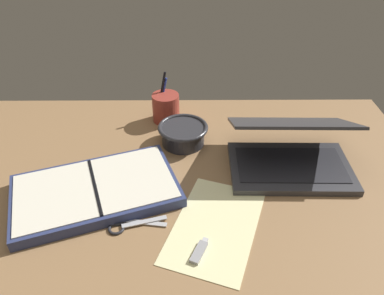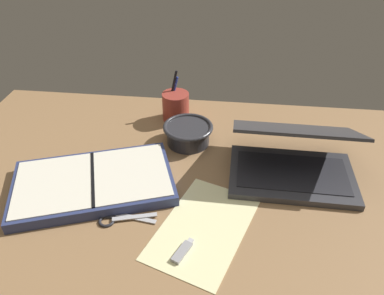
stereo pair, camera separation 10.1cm
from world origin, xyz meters
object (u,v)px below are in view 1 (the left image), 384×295
Objects in this scene: planner at (96,190)px; laptop at (290,152)px; scissors at (124,224)px; pen_cup at (166,107)px; bowl at (183,133)px.

laptop is at bearing -6.74° from planner.
laptop reaches higher than scissors.
planner is 13.32cm from scissors.
laptop is 43.58cm from pen_cup.
laptop is 53.28cm from planner.
laptop reaches higher than planner.
pen_cup is 1.16× the size of scissors.
bowl is at bearing 64.49° from scissors.
pen_cup reaches higher than bowl.
bowl is (-29.85, 11.29, -1.24)cm from laptop.
pen_cup is 0.35× the size of planner.
bowl is 36.14cm from scissors.
scissors is at bearing -152.01° from laptop.
laptop is 31.94cm from bowl.
pen_cup is at bearing 113.23° from bowl.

